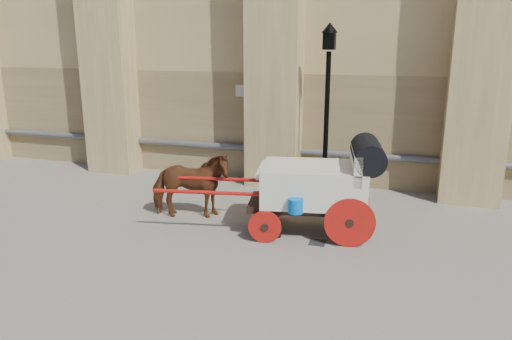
% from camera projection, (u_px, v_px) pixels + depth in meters
% --- Properties ---
extents(ground, '(90.00, 90.00, 0.00)m').
position_uv_depth(ground, '(273.00, 236.00, 10.26)').
color(ground, '#6C655C').
rests_on(ground, ground).
extents(horse, '(1.95, 1.28, 1.51)m').
position_uv_depth(horse, '(190.00, 186.00, 11.09)').
color(horse, brown).
rests_on(horse, ground).
extents(carriage, '(4.74, 2.03, 2.01)m').
position_uv_depth(carriage, '(321.00, 182.00, 10.18)').
color(carriage, black).
rests_on(carriage, ground).
extents(street_lamp, '(0.40, 0.40, 4.29)m').
position_uv_depth(street_lamp, '(327.00, 106.00, 12.31)').
color(street_lamp, black).
rests_on(street_lamp, ground).
extents(drain_grate_near, '(0.33, 0.33, 0.01)m').
position_uv_depth(drain_grate_near, '(317.00, 243.00, 9.91)').
color(drain_grate_near, black).
rests_on(drain_grate_near, ground).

